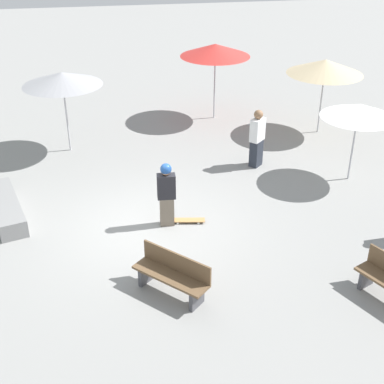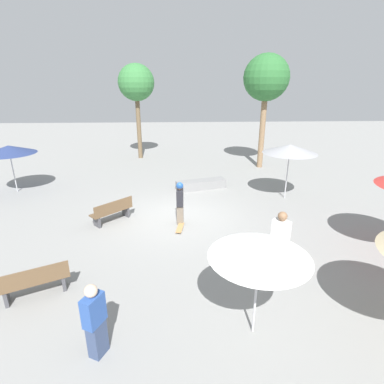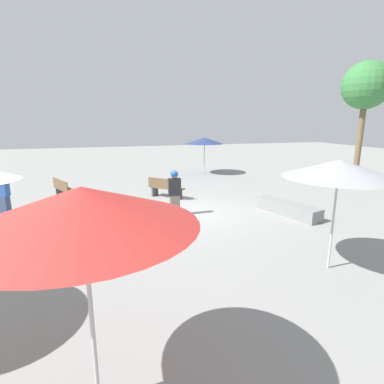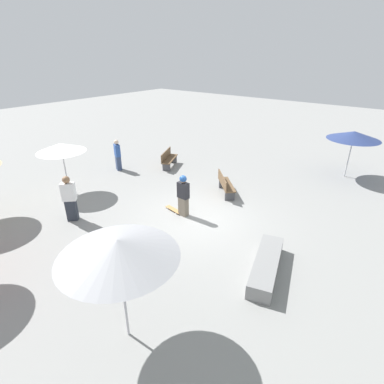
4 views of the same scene
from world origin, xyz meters
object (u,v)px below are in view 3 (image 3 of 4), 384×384
bench_far (64,189)px  shade_umbrella_navy (204,141)px  concrete_ledge (287,209)px  bench_near (166,188)px  palm_tree_far_back (366,87)px  shade_umbrella_grey (339,169)px  bystander_far (79,226)px  skater_main (175,191)px  shade_umbrella_red (82,207)px  skateboard (161,215)px  bystander_watching (3,194)px

bench_far → shade_umbrella_navy: bearing=93.4°
concrete_ledge → bench_near: (3.58, 3.59, 0.21)m
shade_umbrella_navy → palm_tree_far_back: bearing=-127.5°
shade_umbrella_grey → palm_tree_far_back: bearing=-47.5°
shade_umbrella_grey → bystander_far: shade_umbrella_grey is taller
skater_main → shade_umbrella_red: bearing=72.4°
palm_tree_far_back → shade_umbrella_navy: bearing=52.5°
shade_umbrella_grey → shade_umbrella_red: size_ratio=0.94×
bench_far → bench_near: bearing=50.8°
skater_main → bystander_far: 4.01m
shade_umbrella_grey → shade_umbrella_red: (-1.96, 4.93, 0.14)m
skater_main → shade_umbrella_grey: bearing=119.8°
skateboard → concrete_ledge: size_ratio=0.33×
bench_near → skater_main: bearing=-49.5°
skater_main → shade_umbrella_red: 7.34m
shade_umbrella_red → bystander_far: bearing=5.6°
bench_far → shade_umbrella_grey: size_ratio=0.67×
bench_near → bystander_watching: 5.95m
concrete_ledge → palm_tree_far_back: palm_tree_far_back is taller
skater_main → palm_tree_far_back: size_ratio=0.26×
palm_tree_far_back → bench_near: bearing=90.8°
skater_main → skateboard: 0.94m
palm_tree_far_back → bystander_far: 14.99m
bench_near → palm_tree_far_back: 11.15m
shade_umbrella_navy → bystander_far: bearing=147.3°
skateboard → bench_far: 4.92m
shade_umbrella_red → bystander_far: size_ratio=1.53×
concrete_ledge → palm_tree_far_back: (3.72, -6.64, 4.64)m
skater_main → skateboard: size_ratio=1.93×
concrete_ledge → bench_far: 9.00m
palm_tree_far_back → skater_main: bearing=104.3°
bystander_watching → bystander_far: (-4.33, -2.69, 0.06)m
skater_main → shade_umbrella_grey: 5.49m
concrete_ledge → shade_umbrella_red: bearing=131.5°
bench_far → bystander_watching: bearing=-67.3°
bench_far → shade_umbrella_grey: shade_umbrella_grey is taller
palm_tree_far_back → bystander_far: palm_tree_far_back is taller
skater_main → concrete_ledge: bearing=167.7°
skateboard → bench_far: bearing=-36.5°
skateboard → shade_umbrella_red: bearing=82.4°
bench_far → shade_umbrella_navy: 8.94m
skater_main → bench_far: skater_main is taller
bystander_watching → bystander_far: bystander_far is taller
concrete_ledge → bystander_far: size_ratio=1.49×
skater_main → shade_umbrella_navy: (7.77, -3.79, 1.18)m
bench_far → palm_tree_far_back: size_ratio=0.27×
shade_umbrella_navy → skateboard: bearing=151.0°
bench_near → shade_umbrella_grey: shade_umbrella_grey is taller
skateboard → palm_tree_far_back: 12.25m
bystander_far → shade_umbrella_navy: bearing=13.1°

